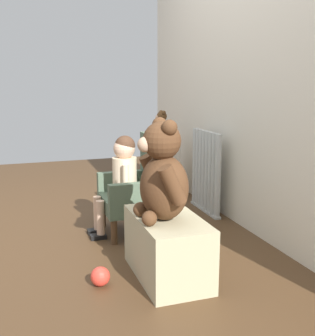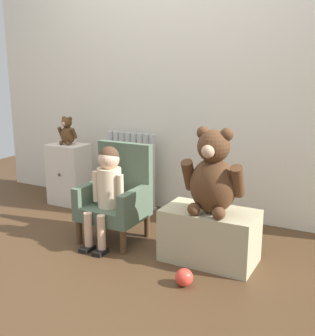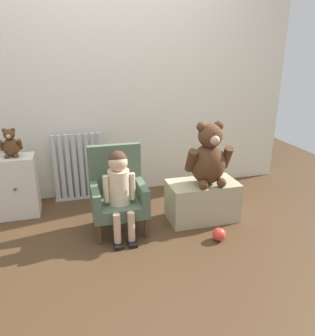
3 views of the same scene
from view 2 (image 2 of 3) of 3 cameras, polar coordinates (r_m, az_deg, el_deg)
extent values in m
plane|color=#49311D|center=(2.79, -9.95, -13.10)|extent=(6.00, 6.00, 0.00)
cube|color=beige|center=(3.60, 2.32, 12.93)|extent=(3.80, 0.05, 2.40)
cylinder|color=#B8BCBB|center=(3.89, -6.29, 0.23)|extent=(0.05, 0.05, 0.65)
cylinder|color=#B8BCBB|center=(3.86, -5.53, 0.13)|extent=(0.05, 0.05, 0.65)
cylinder|color=#B8BCBB|center=(3.82, -4.75, 0.03)|extent=(0.05, 0.05, 0.65)
cylinder|color=#B8BCBB|center=(3.79, -3.96, -0.08)|extent=(0.05, 0.05, 0.65)
cylinder|color=#B8BCBB|center=(3.76, -3.16, -0.18)|extent=(0.05, 0.05, 0.65)
cylinder|color=#B8BCBB|center=(3.73, -2.34, -0.29)|extent=(0.05, 0.05, 0.65)
cylinder|color=#B8BCBB|center=(3.70, -1.51, -0.40)|extent=(0.05, 0.05, 0.65)
cylinder|color=#B8BCBB|center=(3.67, -0.67, -0.51)|extent=(0.05, 0.05, 0.65)
cube|color=#B8BCBB|center=(3.87, -3.49, -4.99)|extent=(0.50, 0.05, 0.02)
cube|color=beige|center=(3.95, -11.88, -0.82)|extent=(0.34, 0.25, 0.56)
sphere|color=#4C3823|center=(3.84, -13.20, -0.87)|extent=(0.02, 0.02, 0.02)
cube|color=#4E614C|center=(3.08, -6.00, -5.84)|extent=(0.44, 0.40, 0.10)
cube|color=#4E614C|center=(3.14, -4.41, -0.39)|extent=(0.44, 0.06, 0.43)
cube|color=#4E614C|center=(3.15, -8.91, -3.20)|extent=(0.06, 0.40, 0.14)
cube|color=#4E614C|center=(2.94, -3.00, -4.24)|extent=(0.06, 0.40, 0.14)
cylinder|color=#4C331E|center=(3.11, -10.56, -8.50)|extent=(0.04, 0.04, 0.17)
cylinder|color=#4C331E|center=(2.90, -4.69, -9.92)|extent=(0.04, 0.04, 0.17)
cylinder|color=#4C331E|center=(3.35, -7.02, -6.67)|extent=(0.04, 0.04, 0.17)
cylinder|color=#4C331E|center=(3.17, -1.41, -7.82)|extent=(0.04, 0.04, 0.17)
cylinder|color=beige|center=(2.99, -6.52, -2.63)|extent=(0.17, 0.17, 0.28)
sphere|color=#D8AD8E|center=(2.94, -6.62, 1.19)|extent=(0.15, 0.15, 0.15)
sphere|color=#472D1E|center=(2.94, -6.58, 1.57)|extent=(0.14, 0.14, 0.14)
cylinder|color=#D8AD8E|center=(2.96, -9.36, -8.23)|extent=(0.06, 0.06, 0.24)
cube|color=black|center=(3.00, -9.50, -10.75)|extent=(0.07, 0.11, 0.03)
cylinder|color=#D8AD8E|center=(2.90, -7.61, -8.64)|extent=(0.06, 0.06, 0.24)
cube|color=black|center=(2.94, -7.75, -11.22)|extent=(0.07, 0.11, 0.03)
cylinder|color=beige|center=(3.03, -8.37, -2.45)|extent=(0.04, 0.04, 0.22)
cylinder|color=beige|center=(2.92, -5.03, -3.00)|extent=(0.04, 0.04, 0.22)
cube|color=tan|center=(2.78, 7.05, -9.07)|extent=(0.60, 0.34, 0.35)
ellipsoid|color=#50311C|center=(2.64, 7.55, -2.37)|extent=(0.30, 0.26, 0.35)
sphere|color=#50311C|center=(2.57, 7.61, 2.93)|extent=(0.20, 0.20, 0.20)
sphere|color=tan|center=(2.49, 6.87, 2.25)|extent=(0.08, 0.08, 0.08)
sphere|color=#50311C|center=(2.59, 6.20, 4.77)|extent=(0.08, 0.08, 0.08)
sphere|color=#50311C|center=(2.54, 9.37, 4.49)|extent=(0.08, 0.08, 0.08)
cylinder|color=#50311C|center=(2.67, 4.28, -0.93)|extent=(0.08, 0.15, 0.21)
cylinder|color=#50311C|center=(2.56, 10.81, -1.76)|extent=(0.08, 0.15, 0.21)
sphere|color=#50311C|center=(2.61, 4.93, -5.57)|extent=(0.08, 0.08, 0.08)
sphere|color=#50311C|center=(2.55, 8.31, -6.10)|extent=(0.08, 0.08, 0.08)
ellipsoid|color=#51341B|center=(3.88, -12.06, 4.36)|extent=(0.14, 0.12, 0.16)
sphere|color=#51341B|center=(3.86, -12.20, 6.05)|extent=(0.09, 0.09, 0.09)
sphere|color=tan|center=(3.83, -12.60, 5.86)|extent=(0.04, 0.04, 0.04)
sphere|color=#51341B|center=(3.89, -12.57, 6.60)|extent=(0.04, 0.04, 0.04)
sphere|color=#51341B|center=(3.84, -11.76, 6.56)|extent=(0.04, 0.04, 0.04)
cylinder|color=#51341B|center=(3.92, -12.97, 4.76)|extent=(0.04, 0.07, 0.10)
cylinder|color=#51341B|center=(3.83, -11.28, 4.63)|extent=(0.04, 0.07, 0.10)
sphere|color=#51341B|center=(3.88, -12.92, 3.37)|extent=(0.04, 0.04, 0.04)
sphere|color=#51341B|center=(3.83, -12.06, 3.28)|extent=(0.04, 0.04, 0.04)
sphere|color=red|center=(2.52, 3.62, -14.56)|extent=(0.10, 0.10, 0.10)
camera|label=1|loc=(2.03, 62.69, 1.65)|focal=45.00mm
camera|label=3|loc=(1.98, -64.38, 11.49)|focal=35.00mm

